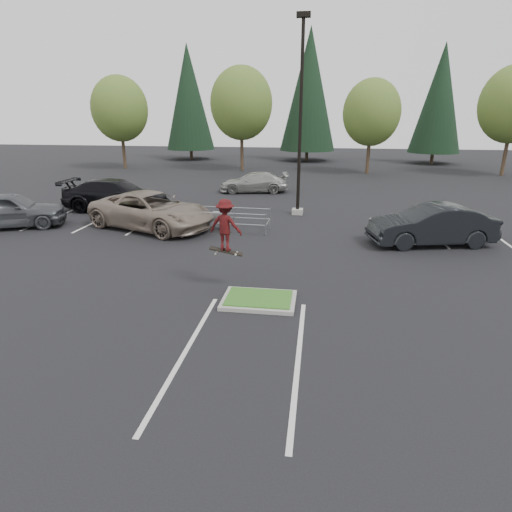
# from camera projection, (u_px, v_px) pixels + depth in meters

# --- Properties ---
(ground) EXTENTS (120.00, 120.00, 0.00)m
(ground) POSITION_uv_depth(u_px,v_px,m) (259.00, 302.00, 12.95)
(ground) COLOR black
(ground) RESTS_ON ground
(grass_median) EXTENTS (2.20, 1.60, 0.16)m
(grass_median) POSITION_uv_depth(u_px,v_px,m) (259.00, 300.00, 12.92)
(grass_median) COLOR gray
(grass_median) RESTS_ON ground
(stall_lines) EXTENTS (22.62, 17.60, 0.01)m
(stall_lines) POSITION_uv_depth(u_px,v_px,m) (248.00, 243.00, 18.78)
(stall_lines) COLOR silver
(stall_lines) RESTS_ON ground
(light_pole) EXTENTS (0.70, 0.60, 10.12)m
(light_pole) POSITION_uv_depth(u_px,v_px,m) (300.00, 130.00, 22.67)
(light_pole) COLOR gray
(light_pole) RESTS_ON ground
(decid_a) EXTENTS (5.44, 5.44, 8.91)m
(decid_a) POSITION_uv_depth(u_px,v_px,m) (120.00, 111.00, 41.82)
(decid_a) COLOR #38281C
(decid_a) RESTS_ON ground
(decid_b) EXTENTS (5.89, 5.89, 9.64)m
(decid_b) POSITION_uv_depth(u_px,v_px,m) (241.00, 106.00, 40.47)
(decid_b) COLOR #38281C
(decid_b) RESTS_ON ground
(decid_c) EXTENTS (5.12, 5.12, 8.38)m
(decid_c) POSITION_uv_depth(u_px,v_px,m) (371.00, 115.00, 38.40)
(decid_c) COLOR #38281C
(decid_c) RESTS_ON ground
(conif_a) EXTENTS (5.72, 5.72, 13.00)m
(conif_a) POSITION_uv_depth(u_px,v_px,m) (189.00, 98.00, 50.12)
(conif_a) COLOR #38281C
(conif_a) RESTS_ON ground
(conif_b) EXTENTS (6.38, 6.38, 14.50)m
(conif_b) POSITION_uv_depth(u_px,v_px,m) (309.00, 90.00, 48.41)
(conif_b) COLOR #38281C
(conif_b) RESTS_ON ground
(conif_c) EXTENTS (5.50, 5.50, 12.50)m
(conif_c) POSITION_uv_depth(u_px,v_px,m) (440.00, 99.00, 45.85)
(conif_c) COLOR #38281C
(conif_c) RESTS_ON ground
(cart_corral) EXTENTS (3.73, 1.47, 1.04)m
(cart_corral) POSITION_uv_depth(u_px,v_px,m) (222.00, 217.00, 20.66)
(cart_corral) COLOR #95999D
(cart_corral) RESTS_ON ground
(skateboarder) EXTENTS (1.16, 0.80, 1.82)m
(skateboarder) POSITION_uv_depth(u_px,v_px,m) (226.00, 225.00, 13.38)
(skateboarder) COLOR black
(skateboarder) RESTS_ON ground
(car_l_tan) EXTENTS (7.03, 5.06, 1.78)m
(car_l_tan) POSITION_uv_depth(u_px,v_px,m) (151.00, 210.00, 21.00)
(car_l_tan) COLOR gray
(car_l_tan) RESTS_ON ground
(car_l_black) EXTENTS (6.23, 2.65, 1.79)m
(car_l_black) POSITION_uv_depth(u_px,v_px,m) (116.00, 195.00, 24.83)
(car_l_black) COLOR black
(car_l_black) RESTS_ON ground
(car_l_grey) EXTENTS (5.57, 3.80, 1.76)m
(car_l_grey) POSITION_uv_depth(u_px,v_px,m) (8.00, 210.00, 21.10)
(car_l_grey) COLOR #45474C
(car_l_grey) RESTS_ON ground
(car_r_charc) EXTENTS (5.52, 2.97, 1.73)m
(car_r_charc) POSITION_uv_depth(u_px,v_px,m) (432.00, 225.00, 18.33)
(car_r_charc) COLOR black
(car_r_charc) RESTS_ON ground
(car_far_silver) EXTENTS (5.09, 2.77, 1.40)m
(car_far_silver) POSITION_uv_depth(u_px,v_px,m) (254.00, 182.00, 30.54)
(car_far_silver) COLOR #9B9C96
(car_far_silver) RESTS_ON ground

